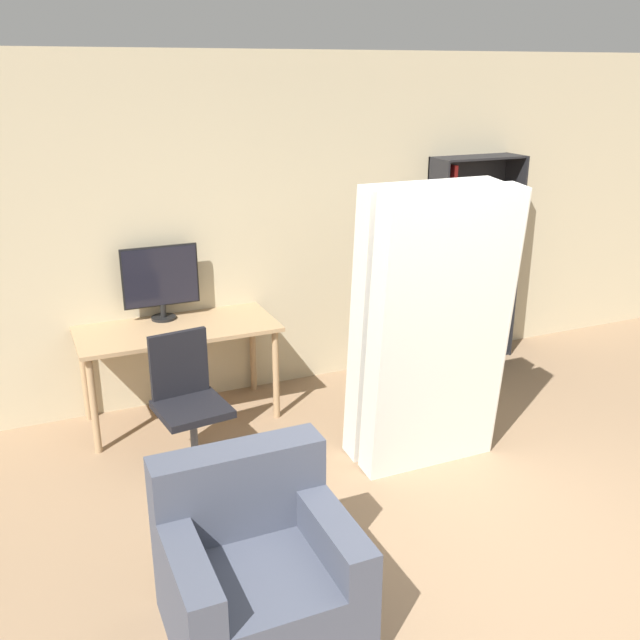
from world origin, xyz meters
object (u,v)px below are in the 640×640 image
object	(u,v)px
mattress_far	(420,323)
armchair	(256,571)
monitor	(161,279)
office_chair	(190,416)
bookshelf	(459,272)
mattress_near	(440,335)

from	to	relation	value
mattress_far	armchair	size ratio (longest dim) A/B	2.24
mattress_far	armchair	world-z (taller)	mattress_far
monitor	mattress_far	size ratio (longest dim) A/B	0.30
office_chair	bookshelf	size ratio (longest dim) A/B	0.50
bookshelf	monitor	bearing A→B (deg)	179.78
office_chair	mattress_far	xyz separation A→B (m)	(1.51, -0.40, 0.58)
bookshelf	mattress_far	world-z (taller)	mattress_far
office_chair	armchair	bearing A→B (deg)	-92.62
mattress_far	office_chair	bearing A→B (deg)	165.30
bookshelf	armchair	size ratio (longest dim) A/B	2.18
mattress_near	mattress_far	distance (m)	0.25
mattress_far	monitor	bearing A→B (deg)	137.23
office_chair	mattress_far	distance (m)	1.66
monitor	armchair	xyz separation A→B (m)	(-0.13, -2.53, -0.75)
mattress_far	mattress_near	bearing A→B (deg)	-90.00
monitor	office_chair	world-z (taller)	monitor
office_chair	mattress_near	size ratio (longest dim) A/B	0.49
armchair	mattress_near	bearing A→B (deg)	30.56
monitor	mattress_far	world-z (taller)	mattress_far
office_chair	armchair	world-z (taller)	office_chair
office_chair	mattress_far	size ratio (longest dim) A/B	0.49
office_chair	bookshelf	distance (m)	2.92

